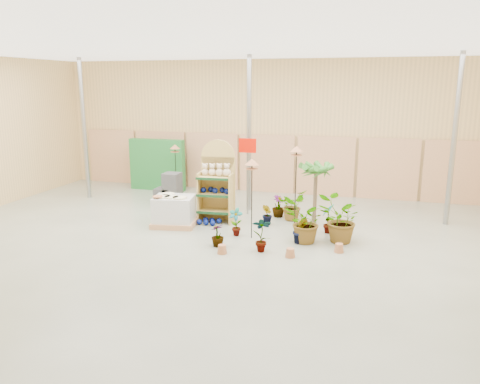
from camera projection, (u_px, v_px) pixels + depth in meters
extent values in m
cube|color=slate|center=(210.00, 249.00, 10.83)|extent=(15.00, 12.00, 0.10)
cube|color=white|center=(207.00, 42.00, 9.78)|extent=(15.00, 12.00, 0.10)
cube|color=tan|center=(268.00, 127.00, 15.97)|extent=(15.00, 0.10, 4.50)
cylinder|color=gray|center=(84.00, 130.00, 15.06)|extent=(0.14, 0.14, 4.50)
cylinder|color=gray|center=(454.00, 141.00, 12.10)|extent=(0.14, 0.14, 4.50)
cylinder|color=gray|center=(249.00, 135.00, 13.58)|extent=(0.14, 0.14, 4.50)
cube|color=#B47D54|center=(113.00, 156.00, 17.74)|extent=(1.90, 0.06, 2.00)
cube|color=#B47D54|center=(161.00, 159.00, 17.20)|extent=(1.90, 0.06, 2.00)
cube|color=#B47D54|center=(212.00, 161.00, 16.67)|extent=(1.90, 0.06, 2.00)
cube|color=#B47D54|center=(267.00, 164.00, 16.13)|extent=(1.90, 0.06, 2.00)
cube|color=#B47D54|center=(325.00, 166.00, 15.59)|extent=(1.90, 0.06, 2.00)
cube|color=#B47D54|center=(388.00, 169.00, 15.06)|extent=(1.90, 0.06, 2.00)
cube|color=#B47D54|center=(455.00, 172.00, 14.52)|extent=(1.90, 0.06, 2.00)
cube|color=#AB8C45|center=(219.00, 188.00, 12.89)|extent=(0.94, 0.17, 1.76)
cylinder|color=#AB8C45|center=(218.00, 157.00, 12.69)|extent=(0.94, 0.17, 0.93)
cube|color=#AB8C45|center=(216.00, 211.00, 12.76)|extent=(0.94, 0.60, 0.04)
cube|color=#0F3819|center=(212.00, 213.00, 12.52)|extent=(0.89, 0.12, 0.06)
cube|color=#AB8C45|center=(215.00, 194.00, 12.66)|extent=(0.94, 0.60, 0.04)
cube|color=#0F3819|center=(212.00, 196.00, 12.42)|extent=(0.89, 0.12, 0.06)
cube|color=#AB8C45|center=(215.00, 177.00, 12.55)|extent=(0.94, 0.60, 0.04)
cube|color=#0F3819|center=(212.00, 179.00, 12.31)|extent=(0.89, 0.12, 0.06)
cube|color=#AB8C45|center=(200.00, 197.00, 12.80)|extent=(0.09, 0.52, 1.35)
cube|color=#AB8C45|center=(231.00, 199.00, 12.56)|extent=(0.09, 0.52, 1.35)
sphere|color=#CFB290|center=(205.00, 172.00, 12.67)|extent=(0.19, 0.19, 0.19)
sphere|color=#CFB290|center=(205.00, 166.00, 12.63)|extent=(0.15, 0.15, 0.15)
sphere|color=#CFB290|center=(212.00, 172.00, 12.61)|extent=(0.20, 0.20, 0.20)
sphere|color=#CFB290|center=(212.00, 166.00, 12.58)|extent=(0.15, 0.15, 0.15)
sphere|color=#CFB290|center=(220.00, 172.00, 12.56)|extent=(0.21, 0.21, 0.21)
sphere|color=#CFB290|center=(219.00, 166.00, 12.52)|extent=(0.15, 0.15, 0.15)
sphere|color=#CFB290|center=(227.00, 173.00, 12.50)|extent=(0.22, 0.22, 0.22)
sphere|color=#CFB290|center=(227.00, 166.00, 12.46)|extent=(0.15, 0.15, 0.15)
sphere|color=#061257|center=(204.00, 190.00, 12.71)|extent=(0.16, 0.16, 0.16)
sphere|color=#061257|center=(211.00, 189.00, 12.78)|extent=(0.16, 0.16, 0.16)
sphere|color=#061257|center=(215.00, 191.00, 12.62)|extent=(0.16, 0.16, 0.16)
sphere|color=#061257|center=(222.00, 190.00, 12.69)|extent=(0.16, 0.16, 0.16)
sphere|color=#061257|center=(227.00, 191.00, 12.53)|extent=(0.16, 0.16, 0.16)
sphere|color=#061257|center=(199.00, 222.00, 12.53)|extent=(0.15, 0.15, 0.15)
sphere|color=#061257|center=(206.00, 220.00, 12.73)|extent=(0.15, 0.15, 0.15)
sphere|color=#061257|center=(206.00, 223.00, 12.48)|extent=(0.15, 0.15, 0.15)
sphere|color=#061257|center=(212.00, 220.00, 12.68)|extent=(0.15, 0.15, 0.15)
sphere|color=#061257|center=(213.00, 223.00, 12.43)|extent=(0.15, 0.15, 0.15)
sphere|color=#061257|center=(219.00, 221.00, 12.63)|extent=(0.15, 0.15, 0.15)
cube|color=#B47D54|center=(175.00, 223.00, 12.47)|extent=(1.26, 1.11, 0.14)
cube|color=silver|center=(174.00, 209.00, 12.38)|extent=(1.15, 1.00, 0.65)
cylinder|color=beige|center=(163.00, 197.00, 12.23)|extent=(0.37, 0.37, 0.04)
cylinder|color=beige|center=(171.00, 197.00, 12.17)|extent=(0.37, 0.37, 0.04)
cylinder|color=beige|center=(180.00, 198.00, 12.11)|extent=(0.37, 0.37, 0.04)
cylinder|color=beige|center=(168.00, 194.00, 12.49)|extent=(0.37, 0.37, 0.04)
cube|color=#2E2E2E|center=(173.00, 197.00, 14.61)|extent=(0.50, 0.50, 0.50)
cube|color=#2E2E2E|center=(172.00, 181.00, 14.49)|extent=(0.50, 0.50, 0.50)
cube|color=#2E2E2E|center=(164.00, 196.00, 14.69)|extent=(0.50, 0.50, 0.50)
cube|color=#1D6528|center=(157.00, 165.00, 16.50)|extent=(2.00, 0.30, 1.80)
cylinder|color=gray|center=(248.00, 177.00, 13.35)|extent=(0.05, 0.05, 2.20)
cube|color=#B30C00|center=(247.00, 146.00, 13.10)|extent=(0.50, 0.03, 0.40)
cylinder|color=black|center=(252.00, 204.00, 11.28)|extent=(0.02, 0.02, 1.72)
cylinder|color=#A3613B|center=(252.00, 169.00, 11.08)|extent=(0.30, 0.30, 0.02)
cone|color=#A3613B|center=(252.00, 162.00, 11.04)|extent=(0.34, 0.34, 0.14)
cylinder|color=black|center=(295.00, 191.00, 12.33)|extent=(0.02, 0.02, 1.88)
cylinder|color=#A3613B|center=(296.00, 155.00, 12.12)|extent=(0.30, 0.30, 0.02)
cone|color=#A3613B|center=(297.00, 149.00, 12.08)|extent=(0.34, 0.34, 0.14)
cylinder|color=black|center=(176.00, 174.00, 15.60)|extent=(0.02, 0.02, 1.50)
cylinder|color=#A3613B|center=(175.00, 152.00, 15.43)|extent=(0.30, 0.30, 0.02)
cone|color=#A3613B|center=(175.00, 147.00, 15.39)|extent=(0.34, 0.34, 0.14)
cylinder|color=brown|center=(315.00, 199.00, 12.38)|extent=(0.10, 0.10, 1.43)
imported|color=#2E6C21|center=(236.00, 222.00, 11.58)|extent=(0.40, 0.31, 0.70)
imported|color=#2E6C21|center=(304.00, 222.00, 11.00)|extent=(1.21, 1.16, 1.04)
imported|color=#2E6C21|center=(328.00, 218.00, 11.78)|extent=(0.30, 0.42, 0.77)
imported|color=#2E6C21|center=(268.00, 215.00, 12.44)|extent=(0.38, 0.41, 0.58)
imported|color=#2E6C21|center=(292.00, 205.00, 12.91)|extent=(0.90, 0.95, 0.83)
imported|color=#2E6C21|center=(218.00, 235.00, 10.84)|extent=(0.42, 0.42, 0.53)
imported|color=#2E6C21|center=(262.00, 234.00, 10.46)|extent=(0.46, 0.35, 0.80)
imported|color=#2E6C21|center=(300.00, 230.00, 11.02)|extent=(0.42, 0.37, 0.64)
imported|color=#2E6C21|center=(340.00, 220.00, 11.02)|extent=(1.31, 1.26, 1.12)
imported|color=#2E6C21|center=(278.00, 206.00, 13.22)|extent=(0.47, 0.47, 0.62)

